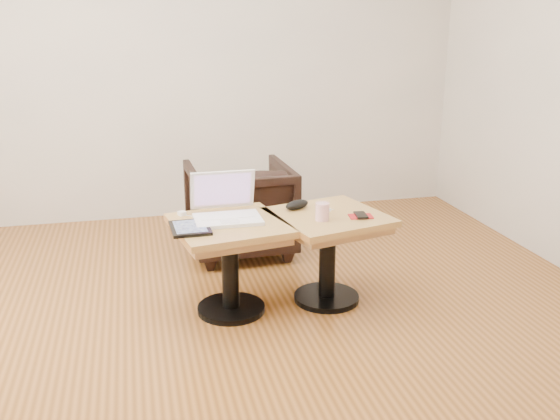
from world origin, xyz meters
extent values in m
cube|color=brown|center=(0.00, 0.00, 0.00)|extent=(4.50, 4.50, 0.01)
cube|color=#B5AFA7|center=(0.00, 2.25, 1.35)|extent=(4.50, 0.02, 2.70)
cube|color=#B5AFA7|center=(0.00, -2.25, 1.35)|extent=(4.50, 0.02, 2.70)
cylinder|color=black|center=(-0.03, 0.32, 0.02)|extent=(0.39, 0.39, 0.03)
cylinder|color=black|center=(-0.03, 0.32, 0.27)|extent=(0.10, 0.10, 0.47)
cube|color=brown|center=(-0.03, 0.32, 0.48)|extent=(0.63, 0.63, 0.04)
cube|color=#99612A|center=(-0.03, 0.32, 0.52)|extent=(0.69, 0.69, 0.04)
cylinder|color=black|center=(0.55, 0.34, 0.02)|extent=(0.39, 0.39, 0.03)
cylinder|color=black|center=(0.55, 0.34, 0.27)|extent=(0.10, 0.10, 0.47)
cube|color=brown|center=(0.55, 0.34, 0.48)|extent=(0.67, 0.67, 0.04)
cube|color=#99612A|center=(0.55, 0.34, 0.52)|extent=(0.73, 0.73, 0.04)
cube|color=white|center=(-0.03, 0.35, 0.55)|extent=(0.37, 0.26, 0.02)
cube|color=silver|center=(-0.03, 0.39, 0.56)|extent=(0.30, 0.12, 0.00)
cube|color=silver|center=(-0.03, 0.27, 0.56)|extent=(0.10, 0.07, 0.00)
cube|color=white|center=(-0.03, 0.51, 0.68)|extent=(0.37, 0.09, 0.24)
cube|color=#963843|center=(-0.03, 0.51, 0.68)|extent=(0.33, 0.07, 0.20)
cube|color=black|center=(-0.25, 0.25, 0.55)|extent=(0.21, 0.27, 0.02)
cube|color=#191E38|center=(-0.25, 0.25, 0.56)|extent=(0.17, 0.22, 0.00)
cube|color=white|center=(-0.27, 0.51, 0.55)|extent=(0.05, 0.05, 0.02)
ellipsoid|color=black|center=(0.40, 0.48, 0.57)|extent=(0.19, 0.15, 0.05)
cylinder|color=#CC5E70|center=(0.49, 0.24, 0.59)|extent=(0.08, 0.08, 0.10)
sphere|color=white|center=(0.57, 0.39, 0.55)|extent=(0.01, 0.01, 0.01)
sphere|color=white|center=(0.59, 0.41, 0.55)|extent=(0.01, 0.01, 0.01)
sphere|color=white|center=(0.55, 0.41, 0.55)|extent=(0.01, 0.01, 0.01)
cylinder|color=white|center=(0.57, 0.39, 0.54)|extent=(0.07, 0.04, 0.00)
cube|color=#A91727|center=(0.72, 0.25, 0.55)|extent=(0.14, 0.11, 0.01)
cube|color=black|center=(0.72, 0.25, 0.55)|extent=(0.08, 0.12, 0.01)
imported|color=black|center=(0.19, 1.25, 0.33)|extent=(0.72, 0.74, 0.65)
camera|label=1|loc=(-0.52, -2.93, 1.64)|focal=40.00mm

